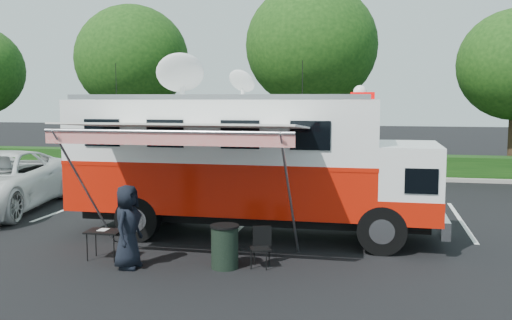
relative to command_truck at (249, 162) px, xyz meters
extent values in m
plane|color=black|center=(0.08, 0.00, -1.90)|extent=(120.00, 120.00, 0.00)
cube|color=#9E998E|center=(4.08, 11.00, -1.83)|extent=(60.00, 0.35, 0.15)
cube|color=black|center=(4.08, 11.90, -1.40)|extent=(60.00, 1.20, 1.00)
cylinder|color=black|center=(-8.92, 13.00, 0.30)|extent=(0.44, 0.44, 4.40)
ellipsoid|color=#14380F|center=(-8.92, 13.00, 3.55)|extent=(5.63, 5.63, 5.35)
cylinder|color=black|center=(0.08, 13.00, 0.50)|extent=(0.44, 0.44, 4.80)
ellipsoid|color=#14380F|center=(0.08, 13.00, 4.05)|extent=(6.14, 6.14, 5.84)
cube|color=silver|center=(-6.42, 3.00, -1.90)|extent=(0.12, 5.50, 0.01)
cube|color=silver|center=(-0.42, 3.00, -1.90)|extent=(0.12, 5.50, 0.01)
cube|color=silver|center=(5.58, 3.00, -1.90)|extent=(0.12, 5.50, 0.01)
cube|color=black|center=(0.08, 0.00, -1.35)|extent=(8.69, 1.42, 0.30)
cylinder|color=black|center=(3.32, -1.11, -1.35)|extent=(1.11, 0.32, 1.11)
cylinder|color=black|center=(3.32, 1.11, -1.35)|extent=(1.11, 0.32, 1.11)
cylinder|color=black|center=(-2.55, -1.11, -1.35)|extent=(1.11, 0.32, 1.11)
cylinder|color=black|center=(-2.55, 1.11, -1.35)|extent=(1.11, 0.32, 1.11)
cube|color=silver|center=(4.68, 0.00, -1.30)|extent=(0.20, 2.53, 0.40)
cube|color=white|center=(3.92, 0.00, -0.34)|extent=(1.42, 2.53, 1.72)
cube|color=red|center=(3.92, 0.00, -0.94)|extent=(1.44, 2.55, 0.56)
cube|color=black|center=(4.58, 0.00, -0.03)|extent=(0.12, 2.23, 0.71)
cube|color=red|center=(-0.63, 0.00, -0.59)|extent=(7.68, 2.53, 1.21)
cube|color=red|center=(-0.63, 0.00, 0.02)|extent=(7.70, 2.55, 0.10)
cube|color=white|center=(-0.63, 0.00, 0.77)|extent=(7.68, 2.53, 1.42)
cube|color=white|center=(-0.63, 0.00, 1.52)|extent=(7.68, 2.53, 0.08)
cube|color=#CC0505|center=(2.81, 0.00, 1.66)|extent=(0.56, 0.96, 0.16)
sphere|color=white|center=(2.71, 1.01, 1.77)|extent=(0.34, 0.34, 0.34)
ellipsoid|color=white|center=(-1.74, -0.15, 2.24)|extent=(1.21, 1.21, 0.36)
ellipsoid|color=white|center=(-0.22, 0.20, 2.04)|extent=(0.71, 0.71, 0.20)
cylinder|color=black|center=(-3.76, 0.40, 2.04)|extent=(0.02, 0.02, 1.01)
cylinder|color=black|center=(-2.14, 0.40, 2.04)|extent=(0.02, 0.02, 1.01)
cylinder|color=black|center=(1.29, 0.40, 2.04)|extent=(0.02, 0.02, 1.01)
cube|color=silver|center=(-0.83, -2.48, 1.03)|extent=(5.05, 2.42, 0.21)
cube|color=red|center=(-0.83, -3.67, 0.85)|extent=(5.05, 0.04, 0.28)
cylinder|color=#B2B2B7|center=(-0.83, -3.69, 0.97)|extent=(5.05, 0.07, 0.07)
cylinder|color=#B2B2B7|center=(-3.11, -2.55, -0.46)|extent=(0.05, 2.61, 2.92)
cylinder|color=#B2B2B7|center=(1.45, -2.55, -0.46)|extent=(0.05, 2.61, 2.92)
imported|color=black|center=(-1.83, -3.25, -1.90)|extent=(0.56, 0.86, 1.74)
cube|color=black|center=(-2.61, -2.77, -1.28)|extent=(0.79, 0.58, 0.04)
cylinder|color=black|center=(-2.92, -2.97, -1.59)|extent=(0.02, 0.02, 0.63)
cylinder|color=black|center=(-2.92, -2.57, -1.59)|extent=(0.02, 0.02, 0.63)
cylinder|color=black|center=(-2.29, -2.97, -1.59)|extent=(0.02, 0.02, 0.63)
cylinder|color=black|center=(-2.29, -2.57, -1.59)|extent=(0.02, 0.02, 0.63)
cube|color=silver|center=(-2.66, -2.72, -1.26)|extent=(0.20, 0.27, 0.01)
cube|color=black|center=(0.84, -2.66, -1.51)|extent=(0.53, 0.53, 0.04)
cube|color=black|center=(0.84, -2.46, -1.28)|extent=(0.38, 0.19, 0.44)
cylinder|color=black|center=(0.68, -2.82, -1.70)|extent=(0.02, 0.02, 0.40)
cylinder|color=black|center=(0.68, -2.50, -1.70)|extent=(0.02, 0.02, 0.40)
cylinder|color=black|center=(1.00, -2.82, -1.70)|extent=(0.02, 0.02, 0.40)
cylinder|color=black|center=(1.00, -2.50, -1.70)|extent=(0.02, 0.02, 0.40)
cylinder|color=black|center=(0.13, -2.84, -1.47)|extent=(0.56, 0.56, 0.87)
cylinder|color=black|center=(0.13, -2.84, -1.02)|extent=(0.61, 0.61, 0.04)
camera|label=1|loc=(3.15, -13.98, 1.61)|focal=40.00mm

